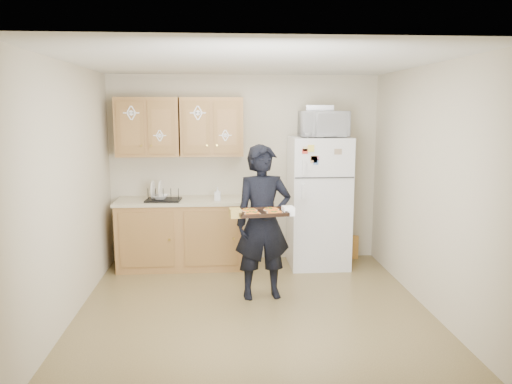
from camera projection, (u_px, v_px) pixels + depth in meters
floor at (253, 308)px, 5.19m from camera, size 3.60×3.60×0.00m
ceiling at (253, 62)px, 4.78m from camera, size 3.60×3.60×0.00m
wall_back at (245, 169)px, 6.76m from camera, size 3.60×0.04×2.50m
wall_front at (272, 235)px, 3.22m from camera, size 3.60×0.04×2.50m
wall_left at (69, 192)px, 4.86m from camera, size 0.04×3.60×2.50m
wall_right at (428, 188)px, 5.11m from camera, size 0.04×3.60×2.50m
refrigerator at (318, 202)px, 6.53m from camera, size 0.75×0.70×1.70m
base_cabinet at (181, 235)px, 6.52m from camera, size 1.60×0.60×0.86m
countertop at (180, 201)px, 6.44m from camera, size 1.64×0.64×0.04m
upper_cab_left at (148, 127)px, 6.39m from camera, size 0.80×0.33×0.75m
upper_cab_right at (212, 127)px, 6.45m from camera, size 0.80×0.33×0.75m
cereal_box at (351, 247)px, 6.91m from camera, size 0.20×0.07×0.32m
person at (263, 222)px, 5.39m from camera, size 0.66×0.48×1.68m
baking_tray at (262, 213)px, 5.07m from camera, size 0.53×0.42×0.04m
pizza_front_left at (252, 213)px, 4.96m from camera, size 0.16×0.16×0.02m
pizza_front_right at (275, 212)px, 5.01m from camera, size 0.16×0.16×0.02m
pizza_back_left at (249, 210)px, 5.12m from camera, size 0.16×0.16×0.02m
pizza_back_right at (271, 209)px, 5.17m from camera, size 0.16×0.16×0.02m
microwave at (323, 124)px, 6.31m from camera, size 0.61×0.43×0.33m
foil_pan at (320, 108)px, 6.31m from camera, size 0.37×0.29×0.07m
dish_rack at (163, 194)px, 6.34m from camera, size 0.45×0.35×0.17m
bowl at (160, 197)px, 6.34m from camera, size 0.22×0.22×0.05m
soap_bottle at (218, 194)px, 6.34m from camera, size 0.08×0.08×0.17m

